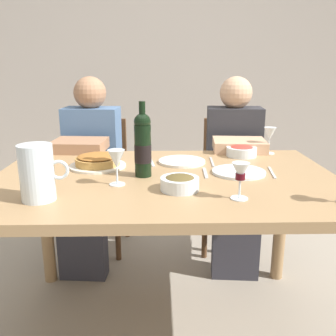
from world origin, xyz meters
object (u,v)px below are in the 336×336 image
(wine_glass_left_diner, at_px, (270,135))
(dining_table, at_px, (165,196))
(wine_bottle, at_px, (143,145))
(diner_right, at_px, (235,167))
(chair_left, at_px, (99,175))
(chair_right, at_px, (230,175))
(water_pitcher, at_px, (37,176))
(wine_glass_centre, at_px, (116,160))
(baked_tart, at_px, (98,161))
(dinner_plate_left_setting, at_px, (239,172))
(dinner_plate_right_setting, at_px, (182,161))
(wine_glass_right_diner, at_px, (240,174))
(salad_bowl, at_px, (242,151))
(olive_bowl, at_px, (180,182))
(diner_left, at_px, (89,167))

(wine_glass_left_diner, bearing_deg, dining_table, -143.59)
(wine_bottle, xyz_separation_m, diner_right, (0.54, 0.66, -0.28))
(wine_bottle, distance_m, chair_left, 1.05)
(diner_right, bearing_deg, chair_right, -89.17)
(water_pitcher, distance_m, wine_glass_centre, 0.31)
(baked_tart, relative_size, dinner_plate_left_setting, 1.12)
(diner_right, bearing_deg, wine_glass_left_diner, 122.53)
(baked_tart, bearing_deg, dinner_plate_right_setting, 10.00)
(wine_glass_left_diner, distance_m, chair_left, 1.19)
(wine_glass_left_diner, distance_m, wine_glass_right_diner, 0.77)
(salad_bowl, relative_size, chair_right, 0.18)
(wine_bottle, distance_m, salad_bowl, 0.63)
(dinner_plate_right_setting, bearing_deg, wine_glass_right_diner, -71.40)
(baked_tart, distance_m, wine_glass_centre, 0.31)
(olive_bowl, relative_size, wine_glass_left_diner, 1.04)
(wine_glass_left_diner, height_order, wine_glass_right_diner, wine_glass_left_diner)
(diner_right, bearing_deg, dining_table, 61.58)
(olive_bowl, relative_size, diner_left, 0.13)
(chair_right, height_order, diner_right, diner_right)
(baked_tart, relative_size, dinner_plate_right_setting, 1.15)
(dining_table, relative_size, wine_glass_left_diner, 10.40)
(diner_right, bearing_deg, dinner_plate_left_setting, 84.90)
(diner_left, bearing_deg, dining_table, 128.87)
(baked_tart, xyz_separation_m, dinner_plate_left_setting, (0.65, -0.12, -0.02))
(dining_table, xyz_separation_m, diner_left, (-0.46, 0.68, -0.05))
(dining_table, height_order, wine_glass_left_diner, wine_glass_left_diner)
(baked_tart, bearing_deg, dining_table, -27.60)
(water_pitcher, bearing_deg, chair_left, 89.36)
(dinner_plate_left_setting, bearing_deg, water_pitcher, -157.68)
(baked_tart, xyz_separation_m, diner_left, (-0.14, 0.52, -0.17))
(baked_tart, distance_m, wine_glass_right_diner, 0.74)
(salad_bowl, relative_size, diner_left, 0.14)
(baked_tart, xyz_separation_m, salad_bowl, (0.73, 0.20, 0.00))
(dinner_plate_right_setting, bearing_deg, chair_right, 60.92)
(dining_table, relative_size, wine_glass_centre, 10.41)
(chair_right, bearing_deg, baked_tart, 48.54)
(wine_glass_right_diner, bearing_deg, wine_glass_centre, 159.00)
(dining_table, height_order, chair_left, chair_left)
(baked_tart, bearing_deg, dinner_plate_left_setting, -10.83)
(olive_bowl, bearing_deg, water_pitcher, -169.39)
(wine_glass_left_diner, height_order, dinner_plate_right_setting, wine_glass_left_diner)
(dinner_plate_left_setting, xyz_separation_m, diner_left, (-0.79, 0.64, -0.15))
(baked_tart, distance_m, diner_left, 0.56)
(dining_table, height_order, wine_bottle, wine_bottle)
(dining_table, distance_m, water_pitcher, 0.57)
(dining_table, xyz_separation_m, chair_right, (0.46, 0.90, -0.17))
(olive_bowl, height_order, wine_glass_right_diner, wine_glass_right_diner)
(water_pitcher, height_order, salad_bowl, water_pitcher)
(water_pitcher, height_order, baked_tart, water_pitcher)
(chair_left, bearing_deg, wine_glass_centre, 108.40)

